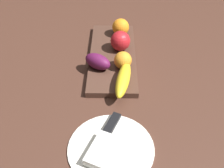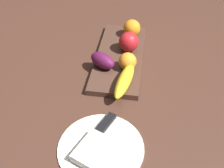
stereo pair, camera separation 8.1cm
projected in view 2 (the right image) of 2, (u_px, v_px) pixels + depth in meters
name	position (u px, v px, depth m)	size (l,w,h in m)	color
ground_plane	(130.00, 58.00, 1.00)	(2.40, 2.40, 0.00)	#44281E
fruit_tray	(120.00, 57.00, 0.99)	(0.42, 0.17, 0.02)	#4B3026
apple	(129.00, 42.00, 0.98)	(0.07, 0.07, 0.07)	red
banana	(124.00, 80.00, 0.84)	(0.17, 0.04, 0.04)	yellow
orange_near_apple	(132.00, 28.00, 1.06)	(0.07, 0.07, 0.07)	orange
orange_near_banana	(129.00, 61.00, 0.90)	(0.06, 0.06, 0.06)	orange
grape_bunch	(103.00, 61.00, 0.91)	(0.10, 0.05, 0.05)	#571641
dinner_plate	(101.00, 147.00, 0.70)	(0.23, 0.23, 0.01)	white
folded_napkin	(99.00, 153.00, 0.67)	(0.10, 0.11, 0.02)	white
knife	(102.00, 129.00, 0.73)	(0.17, 0.09, 0.01)	silver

